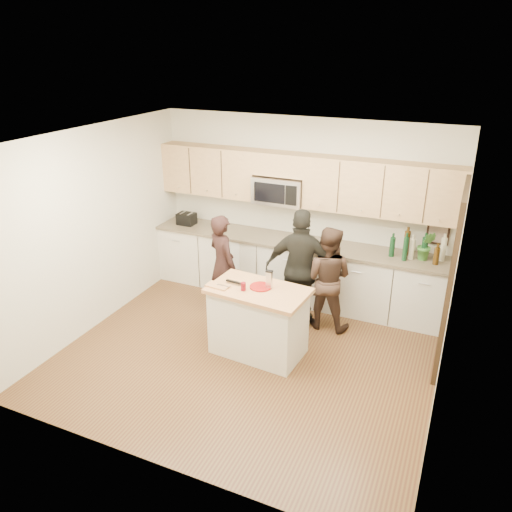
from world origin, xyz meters
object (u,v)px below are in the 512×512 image
at_px(island, 258,321).
at_px(woman_right, 301,269).
at_px(toaster, 187,219).
at_px(woman_center, 327,278).
at_px(woman_left, 222,264).

bearing_deg(island, woman_right, 78.90).
xyz_separation_m(toaster, woman_right, (2.21, -0.71, -0.19)).
height_order(woman_center, woman_right, woman_right).
distance_m(woman_center, woman_right, 0.36).
bearing_deg(woman_center, island, 58.52).
distance_m(island, woman_right, 0.99).
relative_size(island, toaster, 4.54).
bearing_deg(woman_center, woman_right, 15.97).
xyz_separation_m(toaster, woman_left, (1.04, -0.77, -0.30)).
distance_m(woman_left, woman_center, 1.51).
height_order(woman_left, woman_center, woman_left).
xyz_separation_m(woman_center, woman_right, (-0.33, -0.10, 0.11)).
bearing_deg(woman_right, woman_center, -174.37).
height_order(woman_left, woman_right, woman_right).
xyz_separation_m(island, woman_right, (0.25, 0.87, 0.39)).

